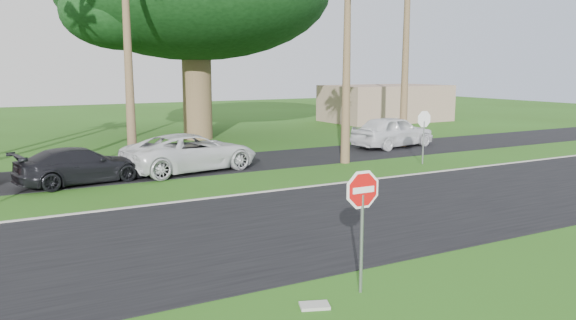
# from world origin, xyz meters

# --- Properties ---
(ground) EXTENTS (120.00, 120.00, 0.00)m
(ground) POSITION_xyz_m (0.00, 0.00, 0.00)
(ground) COLOR #254C13
(ground) RESTS_ON ground
(road) EXTENTS (120.00, 8.00, 0.02)m
(road) POSITION_xyz_m (0.00, 2.00, 0.01)
(road) COLOR black
(road) RESTS_ON ground
(parking_strip) EXTENTS (120.00, 5.00, 0.02)m
(parking_strip) POSITION_xyz_m (0.00, 12.50, 0.01)
(parking_strip) COLOR black
(parking_strip) RESTS_ON ground
(curb) EXTENTS (120.00, 0.12, 0.06)m
(curb) POSITION_xyz_m (0.00, 6.05, 0.03)
(curb) COLOR gray
(curb) RESTS_ON ground
(stop_sign_near) EXTENTS (1.05, 0.07, 2.62)m
(stop_sign_near) POSITION_xyz_m (0.50, -3.00, 1.77)
(stop_sign_near) COLOR gray
(stop_sign_near) RESTS_ON ground
(stop_sign_far) EXTENTS (1.05, 0.07, 2.62)m
(stop_sign_far) POSITION_xyz_m (12.00, 8.00, 1.77)
(stop_sign_far) COLOR gray
(stop_sign_far) RESTS_ON ground
(building_far) EXTENTS (10.00, 6.00, 3.00)m
(building_far) POSITION_xyz_m (24.00, 26.00, 1.50)
(building_far) COLOR gray
(building_far) RESTS_ON ground
(car_dark) EXTENTS (5.14, 2.88, 1.41)m
(car_dark) POSITION_xyz_m (-2.73, 10.87, 0.70)
(car_dark) COLOR black
(car_dark) RESTS_ON ground
(car_minivan) EXTENTS (6.24, 3.66, 1.63)m
(car_minivan) POSITION_xyz_m (1.93, 11.41, 0.81)
(car_minivan) COLOR silver
(car_minivan) RESTS_ON ground
(car_pickup) EXTENTS (5.48, 2.92, 1.78)m
(car_pickup) POSITION_xyz_m (14.30, 13.03, 0.89)
(car_pickup) COLOR white
(car_pickup) RESTS_ON ground
(utility_slab) EXTENTS (0.64, 0.52, 0.06)m
(utility_slab) POSITION_xyz_m (-0.68, -3.18, 0.03)
(utility_slab) COLOR #9E9F97
(utility_slab) RESTS_ON ground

